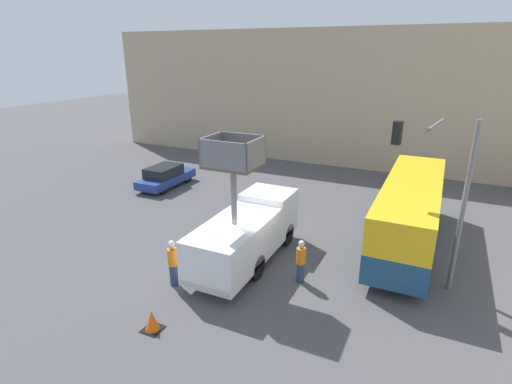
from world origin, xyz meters
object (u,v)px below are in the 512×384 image
at_px(road_worker_near_truck, 173,263).
at_px(parked_car_curbside, 165,176).
at_px(city_bus, 410,209).
at_px(traffic_cone_near_truck, 152,321).
at_px(traffic_light_pole, 441,178).
at_px(utility_truck, 247,230).
at_px(road_worker_directing, 301,261).

xyz_separation_m(road_worker_near_truck, parked_car_curbside, (-7.95, 9.84, -0.23)).
xyz_separation_m(city_bus, traffic_cone_near_truck, (-7.00, -10.24, -1.53)).
bearing_deg(traffic_cone_near_truck, road_worker_near_truck, 111.36).
bearing_deg(parked_car_curbside, traffic_light_pole, -17.04).
bearing_deg(utility_truck, traffic_cone_near_truck, -98.10).
xyz_separation_m(utility_truck, city_bus, (6.21, 4.70, 0.37)).
xyz_separation_m(traffic_cone_near_truck, parked_car_curbside, (-8.96, 12.42, 0.41)).
bearing_deg(traffic_cone_near_truck, road_worker_directing, 54.97).
bearing_deg(road_worker_near_truck, traffic_light_pole, -122.53).
height_order(traffic_light_pole, road_worker_directing, traffic_light_pole).
height_order(utility_truck, road_worker_directing, utility_truck).
height_order(city_bus, parked_car_curbside, city_bus).
distance_m(traffic_light_pole, parked_car_curbside, 18.17).
height_order(traffic_light_pole, traffic_cone_near_truck, traffic_light_pole).
height_order(utility_truck, traffic_cone_near_truck, utility_truck).
height_order(city_bus, road_worker_near_truck, city_bus).
bearing_deg(traffic_light_pole, road_worker_near_truck, -152.96).
bearing_deg(utility_truck, road_worker_directing, -11.93).
relative_size(utility_truck, parked_car_curbside, 1.53).
relative_size(traffic_light_pole, road_worker_near_truck, 3.42).
bearing_deg(traffic_light_pole, utility_truck, -167.00).
bearing_deg(parked_car_curbside, city_bus, -7.81).
xyz_separation_m(traffic_light_pole, road_worker_near_truck, (-9.07, -4.63, -3.43)).
relative_size(city_bus, traffic_cone_near_truck, 14.17).
bearing_deg(traffic_cone_near_truck, traffic_light_pole, 41.83).
bearing_deg(road_worker_near_truck, utility_truck, -90.93).
bearing_deg(utility_truck, city_bus, 37.15).
xyz_separation_m(city_bus, road_worker_directing, (-3.52, -5.27, -0.95)).
relative_size(city_bus, road_worker_directing, 5.63).
bearing_deg(city_bus, parked_car_curbside, 93.16).
relative_size(utility_truck, road_worker_near_truck, 3.54).
relative_size(city_bus, parked_car_curbside, 2.30).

